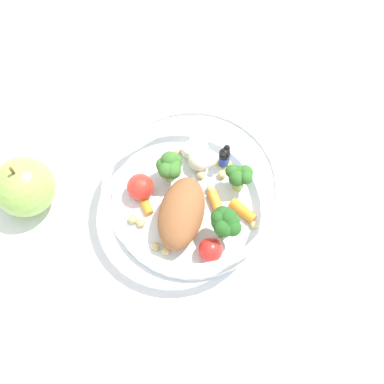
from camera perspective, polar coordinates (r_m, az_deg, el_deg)
ground_plane at (r=0.60m, az=1.49°, el=-2.38°), size 2.40×2.40×0.00m
food_container at (r=0.57m, az=-0.05°, el=-0.20°), size 0.21×0.21×0.06m
loose_apple at (r=0.61m, az=-19.32°, el=0.60°), size 0.07×0.07×0.09m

